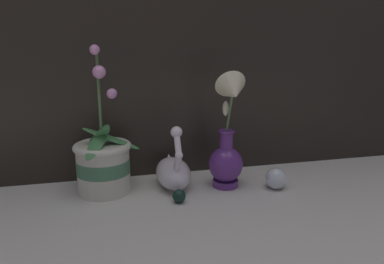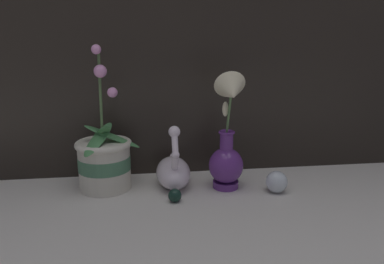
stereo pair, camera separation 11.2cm
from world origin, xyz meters
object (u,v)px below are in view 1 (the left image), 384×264
(orchid_potted_plant, at_px, (103,162))
(glass_sphere, at_px, (276,179))
(swan_figurine, at_px, (173,171))
(blue_vase, at_px, (228,146))

(orchid_potted_plant, xyz_separation_m, glass_sphere, (0.51, -0.10, -0.06))
(glass_sphere, bearing_deg, orchid_potted_plant, 168.94)
(swan_figurine, bearing_deg, blue_vase, -15.70)
(orchid_potted_plant, height_order, swan_figurine, orchid_potted_plant)
(orchid_potted_plant, xyz_separation_m, swan_figurine, (0.21, -0.01, -0.04))
(orchid_potted_plant, bearing_deg, swan_figurine, -3.20)
(swan_figurine, height_order, glass_sphere, swan_figurine)
(blue_vase, relative_size, glass_sphere, 5.55)
(swan_figurine, xyz_separation_m, blue_vase, (0.16, -0.04, 0.08))
(orchid_potted_plant, relative_size, glass_sphere, 6.65)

